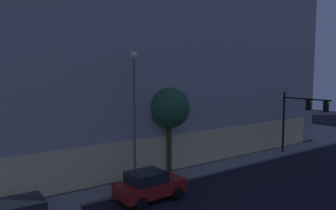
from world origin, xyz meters
TOP-DOWN VIEW (x-y plane):
  - modern_building at (11.73, 24.14)m, footprint 34.73×32.11m
  - traffic_light_far_corner at (21.76, 5.20)m, footprint 0.42×4.52m
  - street_lamp_sidewalk at (6.33, 7.28)m, footprint 0.44×0.44m
  - sidewalk_tree at (9.69, 8.06)m, footprint 2.93×2.93m
  - car_red at (5.79, 4.69)m, footprint 4.07×2.28m

SIDE VIEW (x-z plane):
  - car_red at x=5.79m, z-range 0.03..1.73m
  - traffic_light_far_corner at x=21.76m, z-range 1.26..6.79m
  - sidewalk_tree at x=9.69m, z-range 1.73..7.90m
  - street_lamp_sidewalk at x=6.33m, z-range 1.19..9.72m
  - modern_building at x=11.73m, z-range -0.06..20.49m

